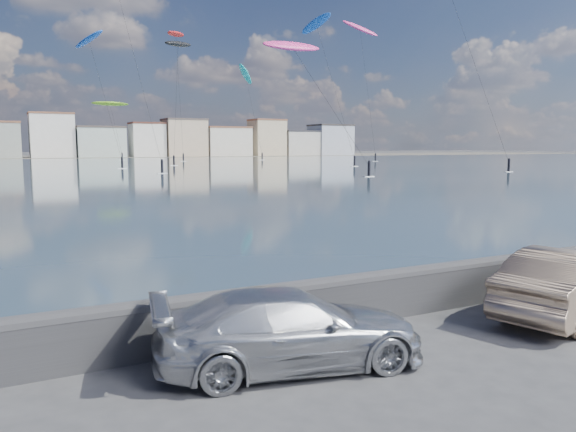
# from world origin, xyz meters

# --- Properties ---
(ground) EXTENTS (700.00, 700.00, 0.00)m
(ground) POSITION_xyz_m (0.00, 0.00, 0.00)
(ground) COLOR #333335
(ground) RESTS_ON ground
(bay_water) EXTENTS (500.00, 177.00, 0.00)m
(bay_water) POSITION_xyz_m (0.00, 91.50, 0.01)
(bay_water) COLOR #2D4454
(bay_water) RESTS_ON ground
(far_shore_strip) EXTENTS (500.00, 60.00, 0.00)m
(far_shore_strip) POSITION_xyz_m (0.00, 200.00, 0.01)
(far_shore_strip) COLOR #4C473D
(far_shore_strip) RESTS_ON ground
(seawall) EXTENTS (400.00, 0.36, 1.08)m
(seawall) POSITION_xyz_m (0.00, 2.70, 0.58)
(seawall) COLOR #28282B
(seawall) RESTS_ON ground
(far_buildings) EXTENTS (240.79, 13.26, 14.60)m
(far_buildings) POSITION_xyz_m (1.31, 186.00, 6.03)
(far_buildings) COLOR beige
(far_buildings) RESTS_ON ground
(car_silver) EXTENTS (4.88, 2.76, 1.33)m
(car_silver) POSITION_xyz_m (-0.38, 1.25, 0.67)
(car_silver) COLOR silver
(car_silver) RESTS_ON ground
(car_champagne) EXTENTS (4.85, 2.82, 1.51)m
(car_champagne) POSITION_xyz_m (6.37, 0.96, 0.76)
(car_champagne) COLOR tan
(car_champagne) RESTS_ON ground
(kitesurfer_1) EXTENTS (4.45, 18.11, 29.80)m
(kitesurfer_1) POSITION_xyz_m (52.70, 91.84, 27.09)
(kitesurfer_1) COLOR blue
(kitesurfer_1) RESTS_ON ground
(kitesurfer_3) EXTENTS (9.54, 16.51, 18.51)m
(kitesurfer_3) POSITION_xyz_m (32.33, 63.36, 17.16)
(kitesurfer_3) COLOR #E5338C
(kitesurfer_3) RESTS_ON ground
(kitesurfer_4) EXTENTS (6.97, 12.31, 25.85)m
(kitesurfer_4) POSITION_xyz_m (56.05, 135.60, 22.54)
(kitesurfer_4) COLOR #19BFBF
(kitesurfer_4) RESTS_ON ground
(kitesurfer_5) EXTENTS (8.42, 19.00, 33.35)m
(kitesurfer_5) POSITION_xyz_m (37.92, 138.44, 31.99)
(kitesurfer_5) COLOR red
(kitesurfer_5) RESTS_ON ground
(kitesurfer_7) EXTENTS (6.60, 13.48, 23.49)m
(kitesurfer_7) POSITION_xyz_m (10.33, 95.81, 21.41)
(kitesurfer_7) COLOR blue
(kitesurfer_7) RESTS_ON ground
(kitesurfer_8) EXTENTS (9.22, 11.56, 24.96)m
(kitesurfer_8) POSITION_xyz_m (28.17, 103.72, 23.40)
(kitesurfer_8) COLOR black
(kitesurfer_8) RESTS_ON ground
(kitesurfer_9) EXTENTS (10.24, 12.05, 15.91)m
(kitesurfer_9) POSITION_xyz_m (23.23, 152.04, 14.89)
(kitesurfer_9) COLOR #8CD826
(kitesurfer_9) RESTS_ON ground
(kitesurfer_11) EXTENTS (10.07, 14.94, 36.15)m
(kitesurfer_11) POSITION_xyz_m (79.26, 115.59, 33.05)
(kitesurfer_11) COLOR #E5338C
(kitesurfer_11) RESTS_ON ground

